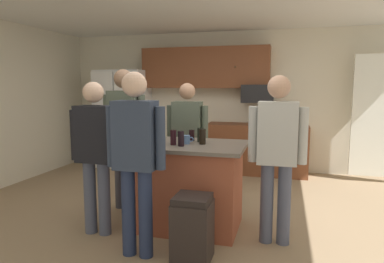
% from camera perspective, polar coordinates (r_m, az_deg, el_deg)
% --- Properties ---
extents(floor, '(7.04, 7.04, 0.00)m').
position_cam_1_polar(floor, '(4.26, -0.78, -14.34)').
color(floor, '#937A5B').
rests_on(floor, ground).
extents(back_wall, '(6.40, 0.10, 2.60)m').
position_cam_1_polar(back_wall, '(6.69, 5.85, 5.05)').
color(back_wall, beige).
rests_on(back_wall, ground).
extents(french_door_window_panel, '(0.90, 0.06, 2.00)m').
position_cam_1_polar(french_door_window_panel, '(6.40, 28.84, 2.24)').
color(french_door_window_panel, white).
rests_on(french_door_window_panel, ground).
extents(cabinet_run_upper, '(2.40, 0.38, 0.75)m').
position_cam_1_polar(cabinet_run_upper, '(6.58, 2.13, 10.48)').
color(cabinet_run_upper, brown).
extents(cabinet_run_lower, '(1.80, 0.63, 0.90)m').
position_cam_1_polar(cabinet_run_lower, '(6.40, 10.59, -2.82)').
color(cabinet_run_lower, brown).
rests_on(cabinet_run_lower, ground).
extents(refrigerator, '(0.94, 0.76, 1.89)m').
position_cam_1_polar(refrigerator, '(6.94, -11.32, 2.08)').
color(refrigerator, white).
rests_on(refrigerator, ground).
extents(microwave_over_range, '(0.56, 0.40, 0.32)m').
position_cam_1_polar(microwave_over_range, '(6.32, 10.82, 6.17)').
color(microwave_over_range, black).
extents(kitchen_island, '(1.34, 0.90, 0.96)m').
position_cam_1_polar(kitchen_island, '(3.92, -1.16, -8.79)').
color(kitchen_island, '#9E4C33').
rests_on(kitchen_island, ground).
extents(person_guest_left, '(0.57, 0.22, 1.63)m').
position_cam_1_polar(person_guest_left, '(3.77, -15.69, -2.68)').
color(person_guest_left, '#4C5166').
rests_on(person_guest_left, ground).
extents(person_guest_right, '(0.57, 0.23, 1.71)m').
position_cam_1_polar(person_guest_right, '(3.17, -9.29, -3.36)').
color(person_guest_right, '#232D4C').
rests_on(person_guest_right, ground).
extents(person_guest_by_door, '(0.57, 0.22, 1.69)m').
position_cam_1_polar(person_guest_by_door, '(3.50, 13.89, -2.73)').
color(person_guest_by_door, '#4C5166').
rests_on(person_guest_by_door, ground).
extents(person_elder_center, '(0.57, 0.24, 1.79)m').
position_cam_1_polar(person_elder_center, '(4.47, -11.10, 0.47)').
color(person_elder_center, '#383842').
rests_on(person_elder_center, ground).
extents(person_host_foreground, '(0.57, 0.22, 1.62)m').
position_cam_1_polar(person_host_foreground, '(4.62, -0.79, -0.60)').
color(person_host_foreground, tan).
rests_on(person_host_foreground, ground).
extents(glass_dark_ale, '(0.07, 0.07, 0.17)m').
position_cam_1_polar(glass_dark_ale, '(3.75, 1.74, -0.85)').
color(glass_dark_ale, black).
rests_on(glass_dark_ale, kitchen_island).
extents(glass_short_whisky, '(0.07, 0.07, 0.16)m').
position_cam_1_polar(glass_short_whisky, '(3.72, -3.11, -0.97)').
color(glass_short_whisky, black).
rests_on(glass_short_whisky, kitchen_island).
extents(tumbler_amber, '(0.07, 0.07, 0.16)m').
position_cam_1_polar(tumbler_amber, '(3.63, -1.83, -1.18)').
color(tumbler_amber, black).
rests_on(tumbler_amber, kitchen_island).
extents(mug_ceramic_white, '(0.13, 0.09, 0.09)m').
position_cam_1_polar(mug_ceramic_white, '(3.78, -0.94, -1.34)').
color(mug_ceramic_white, '#4C6B99').
rests_on(mug_ceramic_white, kitchen_island).
extents(glass_pilsner, '(0.07, 0.07, 0.16)m').
position_cam_1_polar(glass_pilsner, '(3.92, 1.40, -0.55)').
color(glass_pilsner, black).
rests_on(glass_pilsner, kitchen_island).
extents(glass_stout_tall, '(0.06, 0.06, 0.13)m').
position_cam_1_polar(glass_stout_tall, '(3.98, -0.04, -0.64)').
color(glass_stout_tall, black).
rests_on(glass_stout_tall, kitchen_island).
extents(trash_bin, '(0.34, 0.34, 0.61)m').
position_cam_1_polar(trash_bin, '(3.25, 0.08, -15.74)').
color(trash_bin, black).
rests_on(trash_bin, ground).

